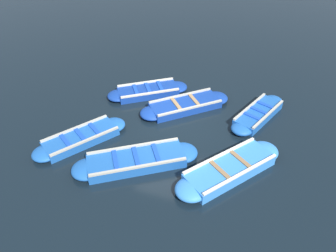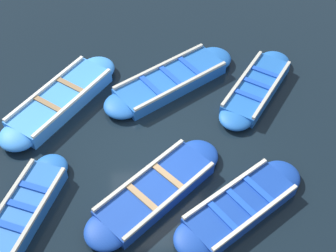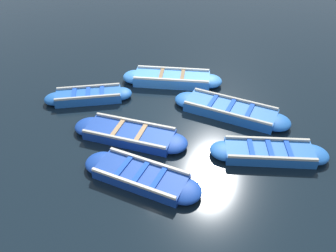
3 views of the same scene
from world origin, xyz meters
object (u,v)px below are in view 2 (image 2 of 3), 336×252
Objects in this scene: boat_centre at (240,206)px; boat_bow_out at (24,210)px; boat_near_quay at (256,88)px; buoy_orange_near at (126,95)px; boat_stern_in at (61,100)px; boat_outer_left at (170,81)px; boat_outer_right at (155,191)px.

boat_bow_out reaches higher than boat_centre.
boat_centre is 1.00× the size of boat_near_quay.
boat_stern_in is at bearing 3.94° from buoy_orange_near.
boat_stern_in is 5.07m from boat_near_quay.
boat_outer_left is 1.28m from buoy_orange_near.
boat_centre is at bearing 177.92° from boat_bow_out.
boat_near_quay is (-5.53, -3.41, -0.01)m from boat_bow_out.
boat_centre is 0.84× the size of boat_outer_left.
boat_outer_left reaches higher than boat_outer_right.
buoy_orange_near is at bearing -122.33° from boat_bow_out.
boat_outer_left is 2.26m from boat_near_quay.
boat_outer_right is 1.03× the size of boat_centre.
buoy_orange_near is at bearing -176.06° from boat_stern_in.
boat_bow_out is 0.97× the size of boat_near_quay.
boat_stern_in reaches higher than boat_outer_right.
boat_centre is (-1.76, 0.49, -0.00)m from boat_outer_right.
boat_bow_out is (4.51, -0.16, 0.02)m from boat_centre.
boat_stern_in is (2.29, -2.89, 0.04)m from boat_outer_right.
boat_outer_left is (-0.55, -3.47, 0.02)m from boat_outer_right.
boat_stern_in is (2.84, 0.58, 0.02)m from boat_outer_left.
buoy_orange_near is (3.42, 0.07, -0.00)m from boat_near_quay.
boat_outer_right reaches higher than boat_near_quay.
boat_stern_in reaches higher than boat_centre.
boat_outer_right is at bearing -15.67° from boat_centre.
boat_centre is 0.89× the size of boat_stern_in.
boat_outer_left is 5.04m from boat_bow_out.
boat_stern_in reaches higher than boat_near_quay.
boat_bow_out is at bearing 31.64° from boat_near_quay.
boat_outer_right is at bearing 47.93° from boat_near_quay.
boat_outer_left is at bearing -130.97° from boat_bow_out.
boat_outer_right is at bearing -173.17° from boat_bow_out.
buoy_orange_near is (-2.11, -3.34, -0.01)m from boat_bow_out.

